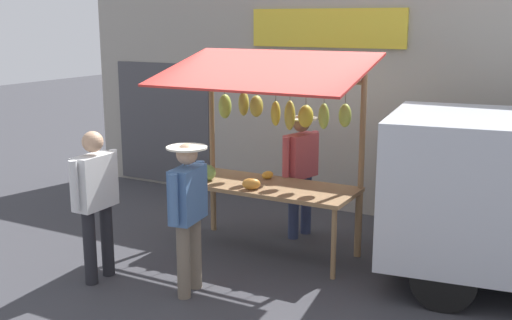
{
  "coord_description": "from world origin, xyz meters",
  "views": [
    {
      "loc": [
        -3.42,
        6.58,
        2.86
      ],
      "look_at": [
        0.0,
        0.3,
        1.25
      ],
      "focal_mm": 43.59,
      "sensor_mm": 36.0,
      "label": 1
    }
  ],
  "objects_px": {
    "vendor_with_sunhat": "(301,165)",
    "shopper_with_ponytail": "(188,206)",
    "market_stall": "(268,130)",
    "shopper_in_grey_tee": "(96,195)"
  },
  "relations": [
    {
      "from": "vendor_with_sunhat",
      "to": "shopper_in_grey_tee",
      "type": "relative_size",
      "value": 0.98
    },
    {
      "from": "vendor_with_sunhat",
      "to": "shopper_in_grey_tee",
      "type": "height_order",
      "value": "shopper_in_grey_tee"
    },
    {
      "from": "shopper_with_ponytail",
      "to": "market_stall",
      "type": "bearing_deg",
      "value": -12.92
    },
    {
      "from": "vendor_with_sunhat",
      "to": "shopper_with_ponytail",
      "type": "relative_size",
      "value": 1.01
    },
    {
      "from": "market_stall",
      "to": "vendor_with_sunhat",
      "type": "bearing_deg",
      "value": -100.4
    },
    {
      "from": "market_stall",
      "to": "shopper_in_grey_tee",
      "type": "height_order",
      "value": "market_stall"
    },
    {
      "from": "vendor_with_sunhat",
      "to": "shopper_in_grey_tee",
      "type": "xyz_separation_m",
      "value": [
        1.37,
        2.41,
        0.01
      ]
    },
    {
      "from": "market_stall",
      "to": "vendor_with_sunhat",
      "type": "height_order",
      "value": "market_stall"
    },
    {
      "from": "vendor_with_sunhat",
      "to": "shopper_in_grey_tee",
      "type": "bearing_deg",
      "value": -15.83
    },
    {
      "from": "vendor_with_sunhat",
      "to": "shopper_with_ponytail",
      "type": "bearing_deg",
      "value": 6.7
    }
  ]
}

